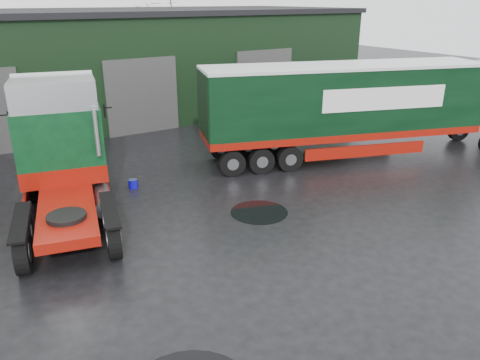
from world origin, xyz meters
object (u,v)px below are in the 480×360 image
object	(u,v)px
lorry_right	(342,112)
wash_bucket	(133,184)
warehouse	(106,62)
tree_back_b	(160,37)
hero_tractor	(61,159)

from	to	relation	value
lorry_right	wash_bucket	size ratio (longest dim) A/B	44.88
warehouse	wash_bucket	world-z (taller)	warehouse
wash_bucket	tree_back_b	world-z (taller)	tree_back_b
lorry_right	warehouse	bearing A→B (deg)	-139.86
warehouse	lorry_right	world-z (taller)	warehouse
warehouse	tree_back_b	world-z (taller)	tree_back_b
warehouse	hero_tractor	xyz separation A→B (m)	(-6.31, -15.50, -0.88)
wash_bucket	tree_back_b	size ratio (longest dim) A/B	0.05
lorry_right	tree_back_b	size ratio (longest dim) A/B	2.18
hero_tractor	wash_bucket	size ratio (longest dim) A/B	20.09
hero_tractor	tree_back_b	world-z (taller)	tree_back_b
warehouse	wash_bucket	bearing A→B (deg)	-104.21
lorry_right	tree_back_b	distance (m)	25.13
warehouse	tree_back_b	distance (m)	12.82
hero_tractor	warehouse	bearing A→B (deg)	80.36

